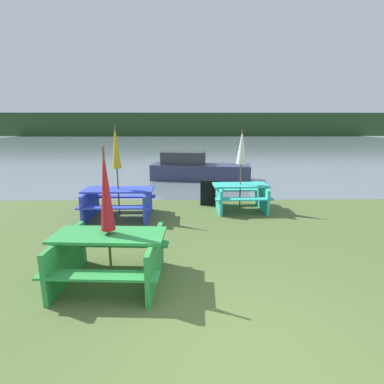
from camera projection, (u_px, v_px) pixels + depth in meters
name	position (u px, v px, depth m)	size (l,w,h in m)	color
ground_plane	(251.00, 366.00, 3.05)	(60.00, 60.00, 0.00)	#516633
water	(194.00, 144.00, 33.88)	(60.00, 50.00, 0.00)	slate
far_treeline	(191.00, 124.00, 52.90)	(80.00, 1.60, 4.00)	#284723
picnic_table_green	(110.00, 254.00, 4.55)	(1.72, 1.46, 0.80)	green
picnic_table_blue	(119.00, 200.00, 7.75)	(1.79, 1.39, 0.75)	blue
picnic_table_teal	(240.00, 194.00, 8.46)	(1.57, 1.43, 0.72)	#33B7A8
umbrella_crimson	(106.00, 191.00, 4.32)	(0.21, 0.21, 2.10)	brown
umbrella_gold	(116.00, 148.00, 7.44)	(0.23, 0.23, 2.38)	brown
umbrella_white	(242.00, 148.00, 8.16)	(0.29, 0.29, 2.23)	brown
boat	(197.00, 169.00, 12.82)	(4.30, 1.81, 1.19)	#333856
signboard	(210.00, 193.00, 8.88)	(0.55, 0.08, 0.75)	black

